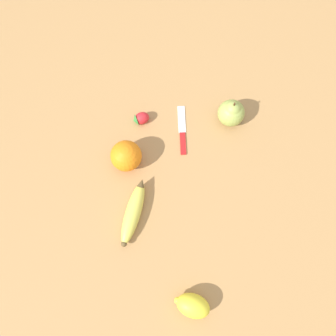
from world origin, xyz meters
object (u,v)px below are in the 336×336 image
banana (133,212)px  paring_knife (182,131)px  strawberry (141,119)px  orange (126,156)px  pear (231,112)px  lemon (193,306)px

banana → paring_knife: banana is taller
banana → strawberry: bearing=12.0°
banana → orange: bearing=23.0°
pear → lemon: bearing=-56.5°
strawberry → lemon: size_ratio=0.57×
orange → strawberry: bearing=121.7°
orange → pear: (0.11, 0.31, -0.00)m
paring_knife → lemon: bearing=-89.8°
pear → strawberry: 0.27m
banana → lemon: 0.28m
pear → lemon: size_ratio=0.97×
banana → orange: (-0.13, 0.09, 0.02)m
strawberry → lemon: lemon is taller
pear → paring_knife: size_ratio=0.74×
pear → strawberry: (-0.18, -0.20, -0.03)m
banana → pear: (-0.02, 0.40, 0.02)m
banana → paring_knife: bearing=-14.4°
pear → strawberry: pear is taller
pear → lemon: 0.53m
orange → lemon: bearing=-18.5°
orange → pear: pear is taller
pear → strawberry: size_ratio=1.69×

